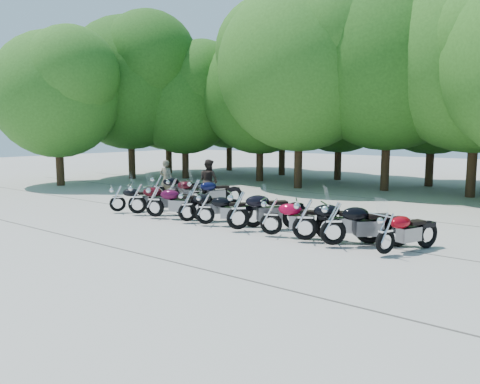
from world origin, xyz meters
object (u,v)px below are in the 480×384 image
Objects in this scene: motorcycle_2 at (155,200)px; rider_1 at (209,181)px; motorcycle_5 at (238,209)px; motorcycle_1 at (137,197)px; motorcycle_3 at (187,205)px; motorcycle_4 at (205,207)px; rider_0 at (166,179)px; motorcycle_11 at (173,189)px; motorcycle_7 at (305,218)px; motorcycle_8 at (333,222)px; motorcycle_10 at (158,187)px; motorcycle_0 at (117,198)px; motorcycle_6 at (271,215)px; motorcycle_12 at (195,192)px; motorcycle_9 at (386,232)px.

rider_1 reaches higher than motorcycle_2.
motorcycle_1 is at bearing 41.54° from motorcycle_5.
motorcycle_3 reaches higher than motorcycle_4.
motorcycle_11 is at bearing 128.77° from rider_0.
motorcycle_7 is at bearing 155.36° from rider_1.
motorcycle_3 is at bearing 48.18° from motorcycle_8.
motorcycle_11 is at bearing -143.13° from motorcycle_10.
motorcycle_8 is at bearing -144.26° from motorcycle_0.
rider_0 reaches higher than motorcycle_0.
motorcycle_3 is 0.79m from motorcycle_4.
motorcycle_3 is 3.39m from motorcycle_6.
motorcycle_8 is 8.86m from rider_1.
motorcycle_3 is 5.41m from motorcycle_8.
motorcycle_5 is at bearing -126.94° from motorcycle_1.
motorcycle_0 is at bearing 146.21° from motorcycle_10.
rider_1 is (0.81, 1.37, 0.31)m from motorcycle_11.
motorcycle_1 is 1.33× the size of rider_0.
motorcycle_12 is at bearing 141.78° from rider_0.
motorcycle_3 is at bearing 126.27° from rider_0.
motorcycle_9 is 0.94× the size of motorcycle_12.
rider_1 is at bearing -38.68° from motorcycle_12.
motorcycle_1 is 0.93× the size of motorcycle_5.
motorcycle_1 is 1.27× the size of rider_1.
motorcycle_1 is 4.26m from rider_0.
rider_0 is at bearing 4.63° from motorcycle_9.
motorcycle_2 is 4.88m from rider_0.
rider_0 reaches higher than motorcycle_10.
motorcycle_5 is 7.00m from motorcycle_10.
motorcycle_4 is at bearing 130.53° from rider_0.
motorcycle_1 reaches higher than motorcycle_4.
motorcycle_8 is 9.11m from motorcycle_11.
rider_0 is at bearing 17.55° from motorcycle_2.
motorcycle_4 is 6.05m from motorcycle_9.
motorcycle_11 is 0.96× the size of motorcycle_12.
motorcycle_11 is at bearing -2.49° from motorcycle_3.
motorcycle_6 is 8.13m from motorcycle_10.
motorcycle_9 reaches higher than motorcycle_0.
motorcycle_9 is 1.24× the size of rider_0.
motorcycle_9 is 10.49m from motorcycle_11.
rider_1 is (1.79, 1.33, 0.26)m from motorcycle_10.
motorcycle_10 is at bearing 3.94° from motorcycle_3.
motorcycle_6 is at bearing 150.82° from rider_1.
motorcycle_9 is at bearing -144.46° from motorcycle_0.
motorcycle_0 is at bearing 42.67° from motorcycle_5.
motorcycle_12 is 1.25× the size of rider_1.
motorcycle_7 is (6.00, 0.17, 0.02)m from motorcycle_2.
motorcycle_10 reaches higher than motorcycle_0.
motorcycle_3 is 0.93× the size of motorcycle_10.
motorcycle_5 is 6.09m from motorcycle_11.
motorcycle_12 is (-7.34, 2.43, -0.04)m from motorcycle_8.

